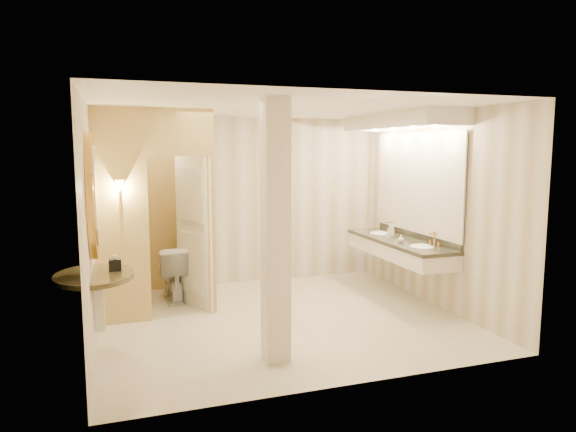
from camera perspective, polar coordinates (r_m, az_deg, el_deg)
name	(u,v)px	position (r m, az deg, el deg)	size (l,w,h in m)	color
floor	(282,319)	(6.79, -0.72, -11.35)	(4.50, 4.50, 0.00)	beige
ceiling	(281,107)	(6.45, -0.76, 11.99)	(4.50, 4.50, 0.00)	white
wall_back	(244,201)	(8.40, -4.89, 1.68)	(4.50, 0.02, 2.70)	beige
wall_front	(349,243)	(4.64, 6.79, -2.99)	(4.50, 0.02, 2.70)	beige
wall_left	(91,224)	(6.19, -21.00, -0.83)	(0.02, 4.00, 2.70)	beige
wall_right	(434,209)	(7.48, 15.91, 0.71)	(0.02, 4.00, 2.70)	beige
toilet_closet	(182,208)	(7.19, -11.70, 0.87)	(1.50, 1.55, 2.70)	#E5C978
wall_sconce	(120,187)	(6.57, -18.16, 3.10)	(0.14, 0.14, 0.42)	#C08B3D
vanity	(403,188)	(7.64, 12.62, 3.05)	(0.75, 2.36, 2.09)	silver
console_shelf	(93,230)	(5.76, -20.81, -1.46)	(1.02, 1.02, 1.96)	black
pillar	(276,232)	(5.21, -1.39, -1.81)	(0.25, 0.25, 2.70)	silver
tissue_box	(115,265)	(5.91, -18.65, -5.14)	(0.13, 0.13, 0.13)	black
toilet	(173,273)	(7.69, -12.65, -6.18)	(0.45, 0.79, 0.81)	white
soap_bottle_a	(389,234)	(7.74, 11.11, -2.00)	(0.06, 0.06, 0.13)	beige
soap_bottle_b	(401,239)	(7.43, 12.44, -2.49)	(0.09, 0.09, 0.11)	silver
soap_bottle_c	(391,228)	(7.96, 11.43, -1.35)	(0.09, 0.09, 0.24)	#C6B28C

